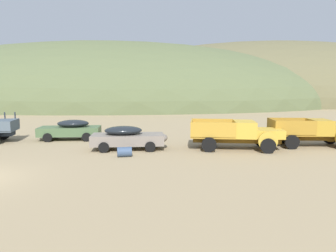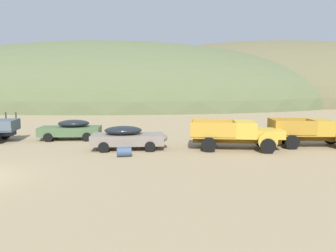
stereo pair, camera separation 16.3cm
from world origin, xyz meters
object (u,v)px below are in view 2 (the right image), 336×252
(truck_faded_yellow, at_px, (242,134))
(car_weathered_green, at_px, (68,129))
(car_primer_gray, at_px, (130,137))
(truck_mustard, at_px, (318,132))
(oil_drum_tipped, at_px, (124,152))

(truck_faded_yellow, bearing_deg, car_weathered_green, 170.25)
(car_primer_gray, xyz_separation_m, truck_mustard, (12.88, 1.50, 0.19))
(car_weathered_green, distance_m, car_primer_gray, 6.45)
(car_primer_gray, relative_size, oil_drum_tipped, 5.34)
(car_primer_gray, distance_m, oil_drum_tipped, 2.20)
(car_weathered_green, distance_m, truck_mustard, 18.45)
(car_weathered_green, height_order, truck_mustard, truck_mustard)
(truck_faded_yellow, height_order, truck_mustard, same)
(car_primer_gray, distance_m, truck_faded_yellow, 7.47)
(car_weathered_green, height_order, car_primer_gray, same)
(truck_faded_yellow, height_order, oil_drum_tipped, truck_faded_yellow)
(truck_faded_yellow, xyz_separation_m, oil_drum_tipped, (-7.44, -2.49, -0.72))
(car_weathered_green, relative_size, truck_mustard, 0.90)
(oil_drum_tipped, bearing_deg, car_weathered_green, 134.55)
(car_weathered_green, height_order, oil_drum_tipped, car_weathered_green)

